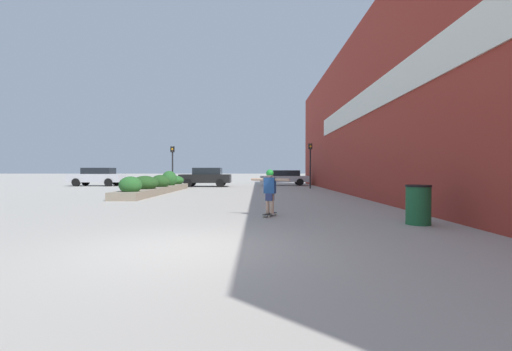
# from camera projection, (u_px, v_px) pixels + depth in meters

# --- Properties ---
(ground_plane) EXTENTS (300.00, 300.00, 0.00)m
(ground_plane) POSITION_uv_depth(u_px,v_px,m) (179.00, 249.00, 6.08)
(ground_plane) COLOR #ADA89E
(building_wall_right) EXTENTS (0.67, 39.20, 9.00)m
(building_wall_right) POSITION_uv_depth(u_px,v_px,m) (364.00, 111.00, 17.78)
(building_wall_right) COLOR maroon
(building_wall_right) RESTS_ON ground_plane
(planter_box) EXTENTS (1.53, 11.54, 1.37)m
(planter_box) POSITION_uv_depth(u_px,v_px,m) (159.00, 186.00, 21.36)
(planter_box) COLOR gray
(planter_box) RESTS_ON ground_plane
(skateboard) EXTENTS (0.47, 0.72, 0.09)m
(skateboard) POSITION_uv_depth(u_px,v_px,m) (270.00, 214.00, 10.36)
(skateboard) COLOR black
(skateboard) RESTS_ON ground_plane
(skateboarder) EXTENTS (1.16, 0.61, 1.34)m
(skateboarder) POSITION_uv_depth(u_px,v_px,m) (270.00, 187.00, 10.35)
(skateboarder) COLOR tan
(skateboarder) RESTS_ON skateboard
(trash_bin) EXTENTS (0.64, 0.64, 1.02)m
(trash_bin) POSITION_uv_depth(u_px,v_px,m) (418.00, 205.00, 8.79)
(trash_bin) COLOR #1E5B33
(trash_bin) RESTS_ON ground_plane
(car_leftmost) EXTENTS (4.62, 1.88, 1.64)m
(car_leftmost) POSITION_uv_depth(u_px,v_px,m) (97.00, 176.00, 30.83)
(car_leftmost) COLOR #BCBCC1
(car_leftmost) RESTS_ON ground_plane
(car_center_left) EXTENTS (4.33, 2.05, 1.63)m
(car_center_left) POSITION_uv_depth(u_px,v_px,m) (206.00, 177.00, 29.62)
(car_center_left) COLOR black
(car_center_left) RESTS_ON ground_plane
(car_center_right) EXTENTS (4.51, 1.87, 1.41)m
(car_center_right) POSITION_uv_depth(u_px,v_px,m) (285.00, 177.00, 32.17)
(car_center_right) COLOR #BCBCC1
(car_center_right) RESTS_ON ground_plane
(traffic_light_left) EXTENTS (0.28, 0.30, 3.26)m
(traffic_light_left) POSITION_uv_depth(u_px,v_px,m) (172.00, 160.00, 26.37)
(traffic_light_left) COLOR black
(traffic_light_left) RESTS_ON ground_plane
(traffic_light_right) EXTENTS (0.28, 0.30, 3.49)m
(traffic_light_right) POSITION_uv_depth(u_px,v_px,m) (310.00, 158.00, 26.46)
(traffic_light_right) COLOR black
(traffic_light_right) RESTS_ON ground_plane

